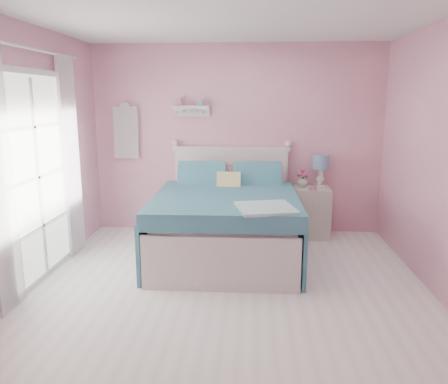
# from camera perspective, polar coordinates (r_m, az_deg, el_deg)

# --- Properties ---
(floor) EXTENTS (4.50, 4.50, 0.00)m
(floor) POSITION_cam_1_polar(r_m,az_deg,el_deg) (4.29, 0.38, -13.74)
(floor) COLOR white
(floor) RESTS_ON ground
(room_shell) EXTENTS (4.50, 4.50, 4.50)m
(room_shell) POSITION_cam_1_polar(r_m,az_deg,el_deg) (3.87, 0.41, 7.87)
(room_shell) COLOR #C77E99
(room_shell) RESTS_ON floor
(bed) EXTENTS (1.67, 2.10, 1.21)m
(bed) POSITION_cam_1_polar(r_m,az_deg,el_deg) (5.27, 0.36, -3.97)
(bed) COLOR silver
(bed) RESTS_ON floor
(nightstand) EXTENTS (0.48, 0.47, 0.69)m
(nightstand) POSITION_cam_1_polar(r_m,az_deg,el_deg) (6.10, 11.32, -2.58)
(nightstand) COLOR beige
(nightstand) RESTS_ON floor
(table_lamp) EXTENTS (0.22, 0.22, 0.44)m
(table_lamp) POSITION_cam_1_polar(r_m,az_deg,el_deg) (6.08, 12.53, 3.55)
(table_lamp) COLOR white
(table_lamp) RESTS_ON nightstand
(vase) EXTENTS (0.15, 0.15, 0.15)m
(vase) POSITION_cam_1_polar(r_m,az_deg,el_deg) (6.04, 10.21, 1.39)
(vase) COLOR silver
(vase) RESTS_ON nightstand
(teacup) EXTENTS (0.11, 0.11, 0.07)m
(teacup) POSITION_cam_1_polar(r_m,az_deg,el_deg) (5.86, 11.56, 0.59)
(teacup) COLOR #BE808D
(teacup) RESTS_ON nightstand
(roses) EXTENTS (0.14, 0.11, 0.12)m
(roses) POSITION_cam_1_polar(r_m,az_deg,el_deg) (6.01, 10.24, 2.46)
(roses) COLOR #DA4A89
(roses) RESTS_ON vase
(wall_shelf) EXTENTS (0.50, 0.15, 0.25)m
(wall_shelf) POSITION_cam_1_polar(r_m,az_deg,el_deg) (6.10, -4.33, 10.85)
(wall_shelf) COLOR silver
(wall_shelf) RESTS_ON room_shell
(hanging_dress) EXTENTS (0.34, 0.03, 0.72)m
(hanging_dress) POSITION_cam_1_polar(r_m,az_deg,el_deg) (6.30, -12.69, 7.59)
(hanging_dress) COLOR white
(hanging_dress) RESTS_ON room_shell
(french_door) EXTENTS (0.04, 1.32, 2.16)m
(french_door) POSITION_cam_1_polar(r_m,az_deg,el_deg) (4.85, -23.21, 1.70)
(french_door) COLOR silver
(french_door) RESTS_ON floor
(curtain_far) EXTENTS (0.04, 0.40, 2.32)m
(curtain_far) POSITION_cam_1_polar(r_m,az_deg,el_deg) (5.48, -19.36, 4.22)
(curtain_far) COLOR white
(curtain_far) RESTS_ON floor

